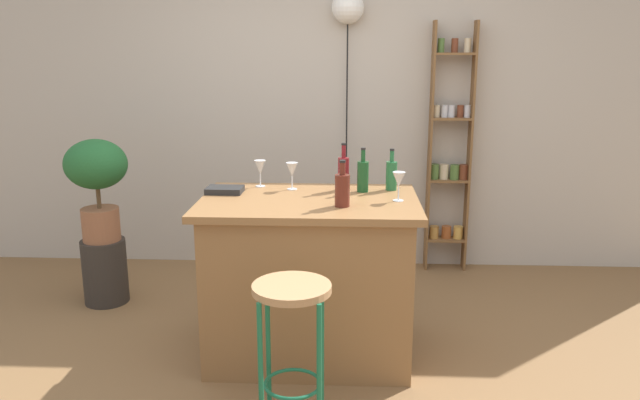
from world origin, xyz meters
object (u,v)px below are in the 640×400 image
at_px(spice_shelf, 450,153).
at_px(cookbook, 225,190).
at_px(pendant_globe_light, 348,10).
at_px(bottle_spirits_clear, 391,175).
at_px(plant_stool, 105,271).
at_px(bottle_olive_oil, 342,189).
at_px(bottle_soda_blue, 343,173).
at_px(wine_glass_center, 399,180).
at_px(wine_glass_left, 260,168).
at_px(wine_glass_right, 292,170).
at_px(bar_stool, 292,322).
at_px(potted_plant, 97,177).
at_px(bottle_wine_red, 363,175).

distance_m(spice_shelf, cookbook, 2.06).
bearing_deg(pendant_globe_light, bottle_spirits_clear, -77.93).
xyz_separation_m(plant_stool, bottle_olive_oil, (1.69, -0.85, 0.81)).
bearing_deg(plant_stool, bottle_spirits_clear, -12.36).
bearing_deg(bottle_soda_blue, pendant_globe_light, 89.50).
distance_m(spice_shelf, bottle_soda_blue, 1.53).
height_order(bottle_olive_oil, cookbook, bottle_olive_oil).
relative_size(bottle_soda_blue, cookbook, 1.36).
height_order(wine_glass_center, cookbook, wine_glass_center).
bearing_deg(wine_glass_left, wine_glass_right, -18.83).
relative_size(bottle_olive_oil, wine_glass_right, 1.54).
relative_size(wine_glass_center, pendant_globe_light, 0.07).
xyz_separation_m(bar_stool, wine_glass_left, (-0.29, 1.08, 0.51)).
bearing_deg(pendant_globe_light, wine_glass_center, -79.23).
height_order(plant_stool, wine_glass_right, wine_glass_right).
height_order(potted_plant, cookbook, potted_plant).
bearing_deg(bottle_soda_blue, cookbook, -171.64).
relative_size(plant_stool, wine_glass_left, 2.81).
bearing_deg(plant_stool, wine_glass_center, -19.49).
bearing_deg(bottle_soda_blue, potted_plant, 164.98).
height_order(bottle_soda_blue, bottle_spirits_clear, bottle_soda_blue).
bearing_deg(bar_stool, wine_glass_right, 94.93).
relative_size(bar_stool, bottle_olive_oil, 2.90).
height_order(spice_shelf, bottle_soda_blue, spice_shelf).
height_order(bar_stool, plant_stool, bar_stool).
bearing_deg(wine_glass_left, cookbook, -135.97).
bearing_deg(bottle_wine_red, wine_glass_right, 174.10).
xyz_separation_m(plant_stool, wine_glass_right, (1.39, -0.45, 0.83)).
relative_size(potted_plant, cookbook, 3.40).
bearing_deg(bottle_soda_blue, bottle_wine_red, -17.27).
bearing_deg(spice_shelf, wine_glass_left, -138.18).
xyz_separation_m(bottle_wine_red, wine_glass_left, (-0.63, 0.11, 0.02)).
distance_m(bar_stool, wine_glass_center, 1.05).
bearing_deg(potted_plant, bottle_wine_red, -15.16).
bearing_deg(bottle_olive_oil, bottle_spirits_clear, 55.01).
bearing_deg(plant_stool, cookbook, -29.17).
xyz_separation_m(bar_stool, wine_glass_center, (0.53, 0.75, 0.51)).
relative_size(bottle_spirits_clear, wine_glass_right, 1.52).
bearing_deg(wine_glass_left, potted_plant, 162.31).
xyz_separation_m(plant_stool, potted_plant, (0.00, 0.00, 0.68)).
xyz_separation_m(plant_stool, cookbook, (1.00, -0.56, 0.73)).
xyz_separation_m(bottle_wine_red, wine_glass_right, (-0.42, 0.04, 0.02)).
xyz_separation_m(bottle_soda_blue, bottle_wine_red, (0.11, -0.04, -0.01)).
height_order(plant_stool, bottle_wine_red, bottle_wine_red).
bearing_deg(potted_plant, bar_stool, -44.69).
bearing_deg(wine_glass_center, plant_stool, 160.51).
bearing_deg(wine_glass_left, bottle_soda_blue, -8.58).
height_order(spice_shelf, bottle_olive_oil, spice_shelf).
xyz_separation_m(bottle_olive_oil, pendant_globe_light, (0.01, 1.70, 1.02)).
height_order(bottle_olive_oil, pendant_globe_light, pendant_globe_light).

